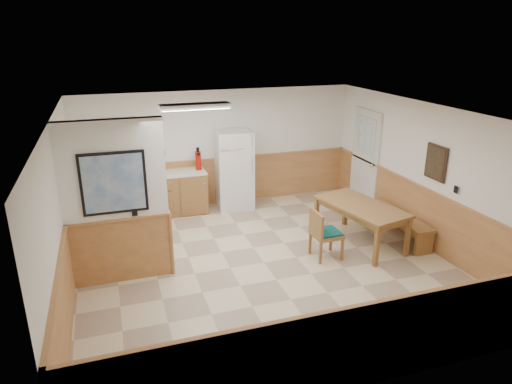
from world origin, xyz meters
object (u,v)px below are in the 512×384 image
object	(u,v)px
refrigerator	(234,170)
fire_extinguisher	(198,160)
soap_bottle	(117,171)
dining_chair	(322,231)
dining_table	(361,210)
dining_bench	(398,219)

from	to	relation	value
refrigerator	fire_extinguisher	size ratio (longest dim) A/B	3.54
refrigerator	soap_bottle	distance (m)	2.39
fire_extinguisher	soap_bottle	world-z (taller)	fire_extinguisher
refrigerator	soap_bottle	world-z (taller)	refrigerator
dining_chair	refrigerator	bearing A→B (deg)	104.44
fire_extinguisher	refrigerator	bearing A→B (deg)	-4.11
dining_table	refrigerator	bearing A→B (deg)	110.79
dining_bench	dining_chair	distance (m)	1.78
dining_bench	fire_extinguisher	size ratio (longest dim) A/B	3.51
dining_table	soap_bottle	world-z (taller)	soap_bottle
soap_bottle	dining_bench	bearing A→B (deg)	-27.15
dining_bench	dining_chair	bearing A→B (deg)	-167.99
dining_bench	fire_extinguisher	bearing A→B (deg)	143.54
dining_bench	dining_chair	world-z (taller)	dining_chair
dining_table	fire_extinguisher	distance (m)	3.52
soap_bottle	dining_chair	bearing A→B (deg)	-42.15
refrigerator	fire_extinguisher	world-z (taller)	refrigerator
fire_extinguisher	dining_table	bearing A→B (deg)	-45.54
dining_chair	soap_bottle	xyz separation A→B (m)	(-3.13, 2.83, 0.52)
dining_bench	fire_extinguisher	world-z (taller)	fire_extinguisher
refrigerator	dining_bench	distance (m)	3.51
dining_table	dining_bench	distance (m)	0.91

